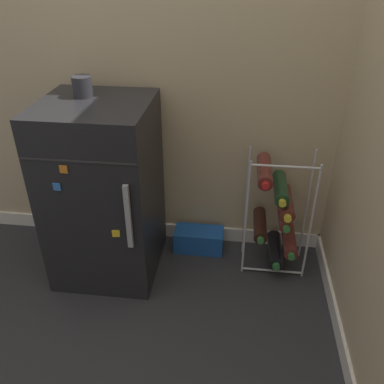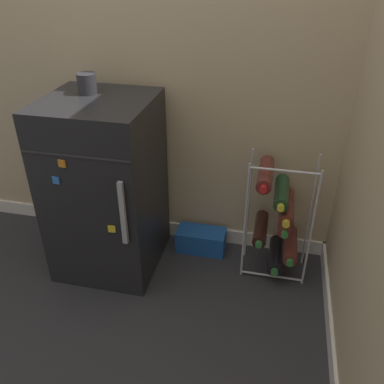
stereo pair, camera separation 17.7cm
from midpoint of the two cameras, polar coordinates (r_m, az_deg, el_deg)
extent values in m
plane|color=#28282B|center=(2.21, -6.44, -14.27)|extent=(14.00, 14.00, 0.00)
cube|color=tan|center=(2.12, -5.04, 22.42)|extent=(6.73, 0.06, 2.50)
cube|color=silver|center=(2.56, -3.99, -5.48)|extent=(6.73, 0.01, 0.09)
cube|color=black|center=(2.17, -14.52, -0.04)|extent=(0.53, 0.52, 0.96)
cube|color=#2D2D2D|center=(1.82, -18.54, 4.03)|extent=(0.52, 0.00, 0.01)
cube|color=#9E9EA3|center=(1.86, -11.65, -3.56)|extent=(0.02, 0.02, 0.33)
cube|color=yellow|center=(1.95, -13.20, -5.78)|extent=(0.04, 0.01, 0.04)
cube|color=orange|center=(1.86, -20.21, 2.94)|extent=(0.04, 0.01, 0.04)
cube|color=blue|center=(1.92, -20.96, 0.61)|extent=(0.04, 0.01, 0.04)
cylinder|color=#B2B2B7|center=(2.12, 5.23, -4.06)|extent=(0.01, 0.01, 0.69)
cylinder|color=#B2B2B7|center=(2.15, 14.11, -4.57)|extent=(0.01, 0.01, 0.69)
cylinder|color=#B2B2B7|center=(2.27, 5.42, -1.58)|extent=(0.01, 0.01, 0.69)
cylinder|color=#B2B2B7|center=(2.29, 13.72, -2.08)|extent=(0.01, 0.01, 0.69)
cylinder|color=#B2B2B7|center=(2.33, 8.99, -10.90)|extent=(0.33, 0.01, 0.01)
cylinder|color=#B2B2B7|center=(1.96, 10.51, 3.47)|extent=(0.33, 0.01, 0.01)
cylinder|color=black|center=(2.35, 9.43, -8.06)|extent=(0.08, 0.27, 0.08)
cylinder|color=#2D7033|center=(2.23, 9.50, -10.38)|extent=(0.04, 0.02, 0.04)
cylinder|color=#56231E|center=(2.30, 11.34, -6.55)|extent=(0.07, 0.28, 0.07)
cylinder|color=#2D7033|center=(2.18, 11.53, -8.93)|extent=(0.04, 0.02, 0.04)
cylinder|color=black|center=(2.24, 7.31, -4.62)|extent=(0.07, 0.26, 0.07)
cylinder|color=#2D7033|center=(2.13, 7.26, -6.83)|extent=(0.03, 0.02, 0.03)
cylinder|color=#56231E|center=(2.20, 10.60, -2.79)|extent=(0.07, 0.29, 0.07)
cylinder|color=#2D7033|center=(2.07, 10.76, -5.20)|extent=(0.03, 0.02, 0.03)
cylinder|color=#56231E|center=(2.16, 10.73, -1.45)|extent=(0.08, 0.28, 0.08)
cylinder|color=gold|center=(2.04, 10.90, -3.73)|extent=(0.04, 0.02, 0.04)
cylinder|color=#19381E|center=(2.12, 10.01, 0.50)|extent=(0.07, 0.27, 0.07)
cylinder|color=gold|center=(1.99, 10.12, -1.60)|extent=(0.03, 0.02, 0.03)
cylinder|color=#56231E|center=(2.07, 7.76, 2.94)|extent=(0.07, 0.29, 0.07)
cylinder|color=red|center=(1.93, 7.73, 0.82)|extent=(0.04, 0.02, 0.04)
cube|color=#194C9E|center=(2.44, -1.10, -6.75)|extent=(0.29, 0.14, 0.13)
cylinder|color=#28282D|center=(2.06, -17.60, 13.90)|extent=(0.09, 0.09, 0.10)
camera|label=1|loc=(0.09, -92.40, -1.43)|focal=38.00mm
camera|label=2|loc=(0.09, 87.60, 1.43)|focal=38.00mm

